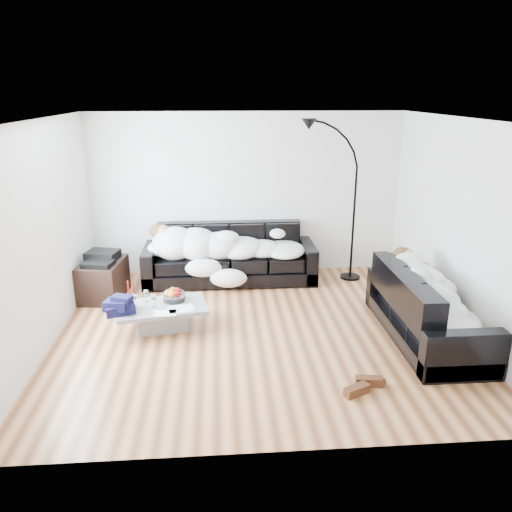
{
  "coord_description": "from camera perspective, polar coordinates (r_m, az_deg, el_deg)",
  "views": [
    {
      "loc": [
        -0.46,
        -5.7,
        2.91
      ],
      "look_at": [
        0.0,
        0.3,
        0.9
      ],
      "focal_mm": 35.0,
      "sensor_mm": 36.0,
      "label": 1
    }
  ],
  "objects": [
    {
      "name": "teal_cushion",
      "position": [
        6.85,
        16.78,
        -1.0
      ],
      "size": [
        0.42,
        0.38,
        0.2
      ],
      "primitive_type": "ellipsoid",
      "rotation": [
        0.0,
        0.0,
        0.24
      ],
      "color": "#0B4D4A",
      "rests_on": "sofa_right"
    },
    {
      "name": "sleeper_right",
      "position": [
        6.34,
        19.25,
        -3.61
      ],
      "size": [
        0.76,
        1.79,
        0.44
      ],
      "primitive_type": null,
      "rotation": [
        0.0,
        0.0,
        1.57
      ],
      "color": "white",
      "rests_on": "sofa_right"
    },
    {
      "name": "sofa_back",
      "position": [
        7.9,
        -3.02,
        0.23
      ],
      "size": [
        2.69,
        0.93,
        0.88
      ],
      "primitive_type": "cube",
      "color": "black",
      "rests_on": "ground"
    },
    {
      "name": "navy_jacket",
      "position": [
        6.26,
        -15.29,
        -4.92
      ],
      "size": [
        0.39,
        0.33,
        0.18
      ],
      "primitive_type": null,
      "rotation": [
        0.0,
        0.0,
        0.06
      ],
      "color": "black",
      "rests_on": "coffee_table"
    },
    {
      "name": "wine_glass_a",
      "position": [
        6.55,
        -12.44,
        -4.47
      ],
      "size": [
        0.08,
        0.08,
        0.16
      ],
      "primitive_type": "cylinder",
      "rotation": [
        0.0,
        0.0,
        -0.19
      ],
      "color": "white",
      "rests_on": "coffee_table"
    },
    {
      "name": "wall_right",
      "position": [
        6.62,
        22.35,
        2.99
      ],
      "size": [
        0.02,
        4.5,
        2.6
      ],
      "primitive_type": "cube",
      "color": "silver",
      "rests_on": "ground"
    },
    {
      "name": "candle_left",
      "position": [
        6.65,
        -14.37,
        -3.84
      ],
      "size": [
        0.06,
        0.06,
        0.26
      ],
      "primitive_type": "cylinder",
      "rotation": [
        0.0,
        0.0,
        0.2
      ],
      "color": "maroon",
      "rests_on": "coffee_table"
    },
    {
      "name": "ground",
      "position": [
        6.42,
        0.21,
        -8.5
      ],
      "size": [
        5.0,
        5.0,
        0.0
      ],
      "primitive_type": "plane",
      "color": "brown",
      "rests_on": "ground"
    },
    {
      "name": "fruit_bowl",
      "position": [
        6.52,
        -9.37,
        -4.34
      ],
      "size": [
        0.29,
        0.29,
        0.17
      ],
      "primitive_type": "cylinder",
      "rotation": [
        0.0,
        0.0,
        -0.03
      ],
      "color": "white",
      "rests_on": "coffee_table"
    },
    {
      "name": "wall_back",
      "position": [
        8.12,
        -1.07,
        7.04
      ],
      "size": [
        5.0,
        0.02,
        2.6
      ],
      "primitive_type": "cube",
      "color": "silver",
      "rests_on": "ground"
    },
    {
      "name": "candle_right",
      "position": [
        6.67,
        -13.79,
        -3.86
      ],
      "size": [
        0.04,
        0.04,
        0.22
      ],
      "primitive_type": "cylinder",
      "rotation": [
        0.0,
        0.0,
        -0.02
      ],
      "color": "maroon",
      "rests_on": "coffee_table"
    },
    {
      "name": "sleeper_back",
      "position": [
        7.79,
        -3.03,
        1.57
      ],
      "size": [
        2.28,
        0.79,
        0.46
      ],
      "primitive_type": null,
      "color": "white",
      "rests_on": "sofa_back"
    },
    {
      "name": "newspaper_a",
      "position": [
        6.3,
        -8.58,
        -5.93
      ],
      "size": [
        0.36,
        0.31,
        0.01
      ],
      "primitive_type": "cube",
      "rotation": [
        0.0,
        0.0,
        0.24
      ],
      "color": "silver",
      "rests_on": "coffee_table"
    },
    {
      "name": "coffee_table",
      "position": [
        6.5,
        -10.64,
        -6.88
      ],
      "size": [
        1.21,
        0.84,
        0.32
      ],
      "primitive_type": "cube",
      "rotation": [
        0.0,
        0.0,
        0.18
      ],
      "color": "#939699",
      "rests_on": "ground"
    },
    {
      "name": "wine_glass_b",
      "position": [
        6.44,
        -13.7,
        -4.94
      ],
      "size": [
        0.08,
        0.08,
        0.17
      ],
      "primitive_type": "cylinder",
      "rotation": [
        0.0,
        0.0,
        0.13
      ],
      "color": "white",
      "rests_on": "coffee_table"
    },
    {
      "name": "newspaper_b",
      "position": [
        6.21,
        -10.32,
        -6.41
      ],
      "size": [
        0.28,
        0.21,
        0.01
      ],
      "primitive_type": "cube",
      "rotation": [
        0.0,
        0.0,
        0.06
      ],
      "color": "silver",
      "rests_on": "coffee_table"
    },
    {
      "name": "floor_lamp",
      "position": [
        7.96,
        11.15,
        5.02
      ],
      "size": [
        0.85,
        0.46,
        2.21
      ],
      "primitive_type": null,
      "rotation": [
        0.0,
        0.0,
        -0.18
      ],
      "color": "black",
      "rests_on": "ground"
    },
    {
      "name": "wall_left",
      "position": [
        6.26,
        -23.24,
        2.05
      ],
      "size": [
        0.02,
        4.5,
        2.6
      ],
      "primitive_type": "cube",
      "color": "silver",
      "rests_on": "ground"
    },
    {
      "name": "stereo",
      "position": [
        7.52,
        -17.28,
        -0.15
      ],
      "size": [
        0.5,
        0.43,
        0.13
      ],
      "primitive_type": "cube",
      "rotation": [
        0.0,
        0.0,
        -0.22
      ],
      "color": "black",
      "rests_on": "av_cabinet"
    },
    {
      "name": "shoes",
      "position": [
        5.35,
        12.08,
        -14.27
      ],
      "size": [
        0.54,
        0.45,
        0.11
      ],
      "primitive_type": null,
      "rotation": [
        0.0,
        0.0,
        0.26
      ],
      "color": "#472311",
      "rests_on": "ground"
    },
    {
      "name": "wine_glass_c",
      "position": [
        6.37,
        -11.59,
        -5.04
      ],
      "size": [
        0.08,
        0.08,
        0.18
      ],
      "primitive_type": "cylinder",
      "rotation": [
        0.0,
        0.0,
        -0.06
      ],
      "color": "white",
      "rests_on": "coffee_table"
    },
    {
      "name": "sofa_right",
      "position": [
        6.42,
        19.05,
        -5.4
      ],
      "size": [
        0.89,
        2.09,
        0.85
      ],
      "primitive_type": "cube",
      "rotation": [
        0.0,
        0.0,
        1.57
      ],
      "color": "black",
      "rests_on": "ground"
    },
    {
      "name": "ceiling",
      "position": [
        5.73,
        0.24,
        15.37
      ],
      "size": [
        5.0,
        5.0,
        0.0
      ],
      "primitive_type": "plane",
      "color": "white",
      "rests_on": "ground"
    },
    {
      "name": "av_cabinet",
      "position": [
        7.63,
        -17.04,
        -2.57
      ],
      "size": [
        0.65,
        0.86,
        0.55
      ],
      "primitive_type": "cube",
      "rotation": [
        0.0,
        0.0,
        -0.13
      ],
      "color": "black",
      "rests_on": "ground"
    }
  ]
}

